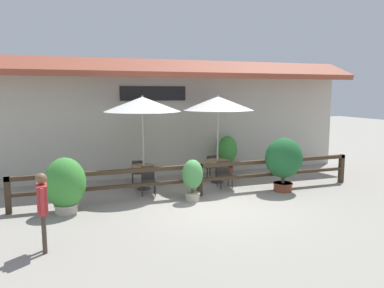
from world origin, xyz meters
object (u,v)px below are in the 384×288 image
Objects in this scene: pedestrian at (42,202)px; patio_umbrella_near at (142,104)px; chair_near_wallside at (138,171)px; dining_table_middle at (217,165)px; chair_middle_wallside at (210,165)px; patio_umbrella_middle at (218,103)px; chair_middle_streetside at (224,173)px; chair_near_streetside at (148,179)px; potted_plant_corner_fern at (227,152)px; dining_table_near at (144,170)px; potted_plant_small_flowering at (193,177)px; potted_plant_tall_tropical at (65,185)px; potted_plant_entrance_palm at (284,160)px.

patio_umbrella_near is at bearing -37.62° from pedestrian.
pedestrian reaches higher than chair_near_wallside.
chair_middle_wallside is (-0.01, 0.67, -0.14)m from dining_table_middle.
patio_umbrella_middle reaches higher than chair_middle_streetside.
patio_umbrella_near is 2.30m from chair_near_streetside.
pedestrian is at bearing -119.53° from chair_near_streetside.
chair_near_streetside and chair_middle_wallside have the same top height.
potted_plant_corner_fern is (3.48, 0.59, 0.38)m from chair_near_wallside.
patio_umbrella_middle is at bearing 1.94° from dining_table_near.
dining_table_near is at bearing -178.06° from patio_umbrella_middle.
potted_plant_small_flowering reaches higher than dining_table_near.
potted_plant_corner_fern is at bearing 67.49° from chair_middle_streetside.
dining_table_middle is 6.72m from pedestrian.
pedestrian reaches higher than potted_plant_tall_tropical.
potted_plant_small_flowering is 4.46m from pedestrian.
dining_table_middle is at bearing 49.65° from potted_plant_small_flowering.
potted_plant_corner_fern is 0.92× the size of pedestrian.
chair_near_streetside is at bearing -164.35° from dining_table_middle.
dining_table_middle is at bearing 0.00° from patio_umbrella_middle.
pedestrian is at bearing -142.50° from dining_table_middle.
chair_middle_streetside is 1.86m from potted_plant_small_flowering.
patio_umbrella_near is 3.53× the size of chair_middle_streetside.
patio_umbrella_near is 2.83m from potted_plant_small_flowering.
potted_plant_tall_tropical is 1.00× the size of potted_plant_corner_fern.
patio_umbrella_near is 3.53× the size of chair_near_streetside.
dining_table_middle is 0.56× the size of potted_plant_tall_tropical.
chair_near_streetside is 1.26m from chair_near_wallside.
pedestrian reaches higher than dining_table_middle.
patio_umbrella_middle is (2.55, 0.09, 2.07)m from dining_table_near.
potted_plant_entrance_palm is at bearing -49.35° from patio_umbrella_middle.
chair_middle_streetside reaches higher than dining_table_near.
patio_umbrella_near is 1.76× the size of potted_plant_entrance_palm.
patio_umbrella_near is at bearing 100.23° from chair_near_streetside.
potted_plant_tall_tropical is at bearing -179.59° from potted_plant_entrance_palm.
potted_plant_corner_fern is at bearing 52.12° from dining_table_middle.
patio_umbrella_middle is 3.53× the size of chair_middle_streetside.
chair_near_streetside is (0.00, -0.63, -0.14)m from dining_table_near.
dining_table_near is 0.96× the size of chair_near_streetside.
dining_table_middle is 5.21m from potted_plant_tall_tropical.
pedestrian is at bearing -160.83° from potted_plant_entrance_palm.
patio_umbrella_middle reaches higher than dining_table_middle.
chair_near_streetside is 1.00× the size of chair_middle_wallside.
chair_near_streetside is 0.54× the size of pedestrian.
potted_plant_corner_fern is at bearing 101.79° from potted_plant_entrance_palm.
chair_middle_streetside is (-0.05, -0.66, -0.14)m from dining_table_middle.
potted_plant_small_flowering is at bearing -58.49° from patio_umbrella_near.
patio_umbrella_middle is at bearing 179.73° from chair_near_wallside.
chair_middle_streetside reaches higher than dining_table_middle.
potted_plant_corner_fern reaches higher than potted_plant_small_flowering.
chair_middle_wallside is at bearing 26.44° from potted_plant_tall_tropical.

